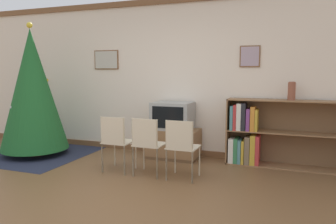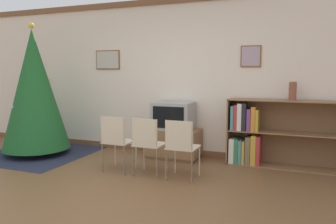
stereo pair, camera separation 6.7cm
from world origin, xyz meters
name	(u,v)px [view 1 (the left image)]	position (x,y,z in m)	size (l,w,h in m)	color
ground_plane	(97,205)	(0.00, 0.00, 0.00)	(24.00, 24.00, 0.00)	brown
wall_back	(173,77)	(0.00, 2.50, 1.35)	(8.93, 0.11, 2.70)	silver
area_rug	(36,154)	(-2.23, 1.54, 0.00)	(1.77, 1.78, 0.01)	#23283D
christmas_tree	(33,90)	(-2.23, 1.54, 1.14)	(1.14, 1.14, 2.27)	maroon
tv_console	(173,143)	(0.11, 2.17, 0.25)	(0.88, 0.51, 0.49)	brown
television	(173,116)	(0.11, 2.17, 0.72)	(0.65, 0.50, 0.45)	#9E9E99
folding_chair_left	(116,140)	(-0.39, 1.13, 0.47)	(0.40, 0.40, 0.82)	beige
folding_chair_center	(147,143)	(0.11, 1.13, 0.47)	(0.40, 0.40, 0.82)	beige
folding_chair_right	(181,146)	(0.60, 1.13, 0.47)	(0.40, 0.40, 0.82)	beige
bookshelf	(266,135)	(1.62, 2.26, 0.48)	(1.93, 0.36, 1.03)	olive
vase	(292,91)	(1.95, 2.27, 1.17)	(0.11, 0.11, 0.27)	brown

